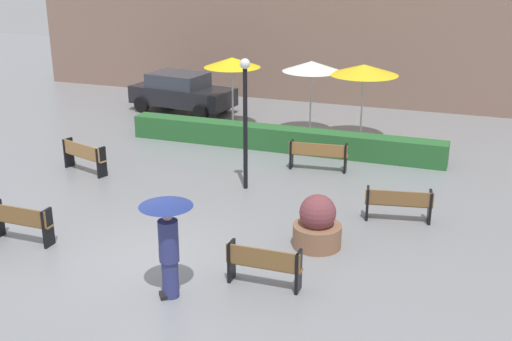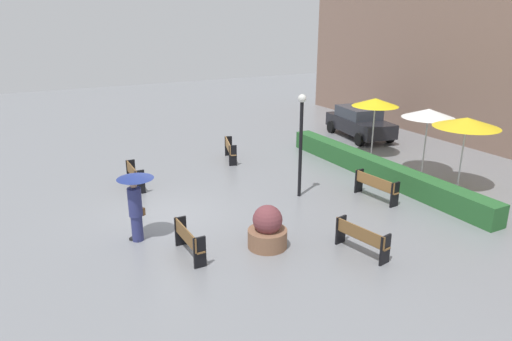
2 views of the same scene
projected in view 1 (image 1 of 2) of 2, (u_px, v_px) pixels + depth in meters
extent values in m
plane|color=gray|center=(151.00, 258.00, 13.73)|extent=(60.00, 60.00, 0.00)
cube|color=olive|center=(318.00, 155.00, 19.06)|extent=(1.78, 0.43, 0.04)
cube|color=olive|center=(318.00, 150.00, 18.85)|extent=(1.75, 0.21, 0.37)
cube|color=black|center=(292.00, 154.00, 19.24)|extent=(0.10, 0.37, 0.86)
cube|color=black|center=(346.00, 158.00, 18.86)|extent=(0.10, 0.37, 0.86)
cube|color=brown|center=(265.00, 266.00, 12.51)|extent=(1.52, 0.25, 0.04)
cube|color=brown|center=(263.00, 259.00, 12.31)|extent=(1.51, 0.06, 0.40)
cube|color=black|center=(231.00, 261.00, 12.71)|extent=(0.06, 0.33, 0.85)
cube|color=black|center=(299.00, 272.00, 12.27)|extent=(0.06, 0.33, 0.85)
cube|color=#9E7242|center=(85.00, 157.00, 18.89)|extent=(1.65, 0.73, 0.04)
cube|color=#9E7242|center=(81.00, 150.00, 18.72)|extent=(1.59, 0.54, 0.41)
cube|color=black|center=(69.00, 153.00, 19.33)|extent=(0.16, 0.33, 0.90)
cube|color=black|center=(102.00, 162.00, 18.44)|extent=(0.16, 0.33, 0.90)
cube|color=brown|center=(398.00, 204.00, 15.52)|extent=(1.64, 0.56, 0.04)
cube|color=brown|center=(399.00, 198.00, 15.31)|extent=(1.60, 0.34, 0.36)
cube|color=black|center=(367.00, 203.00, 15.62)|extent=(0.13, 0.37, 0.81)
cube|color=black|center=(430.00, 207.00, 15.39)|extent=(0.13, 0.37, 0.81)
cube|color=brown|center=(23.00, 222.00, 14.39)|extent=(1.52, 0.25, 0.04)
cube|color=brown|center=(18.00, 216.00, 14.20)|extent=(1.51, 0.05, 0.41)
cube|color=black|center=(48.00, 228.00, 14.15)|extent=(0.06, 0.34, 0.89)
cylinder|color=navy|center=(170.00, 279.00, 12.11)|extent=(0.32, 0.32, 0.76)
cube|color=black|center=(168.00, 295.00, 12.21)|extent=(0.41, 0.40, 0.08)
cylinder|color=navy|center=(169.00, 241.00, 11.85)|extent=(0.38, 0.38, 0.83)
sphere|color=tan|center=(167.00, 215.00, 11.68)|extent=(0.21, 0.21, 0.21)
cube|color=brown|center=(166.00, 253.00, 12.16)|extent=(0.28, 0.25, 0.22)
cylinder|color=black|center=(167.00, 224.00, 11.84)|extent=(0.02, 0.02, 0.90)
cone|color=navy|center=(166.00, 202.00, 11.70)|extent=(1.02, 1.02, 0.16)
cylinder|color=brown|center=(317.00, 236.00, 14.21)|extent=(1.09, 1.09, 0.52)
sphere|color=brown|center=(318.00, 213.00, 14.02)|extent=(0.82, 0.82, 0.82)
cylinder|color=black|center=(245.00, 130.00, 17.18)|extent=(0.12, 0.12, 3.36)
sphere|color=white|center=(245.00, 64.00, 16.59)|extent=(0.28, 0.28, 0.28)
cylinder|color=silver|center=(233.00, 96.00, 23.19)|extent=(0.06, 0.06, 2.46)
cone|color=yellow|center=(232.00, 62.00, 22.78)|extent=(2.05, 2.05, 0.35)
cylinder|color=silver|center=(311.00, 101.00, 22.33)|extent=(0.06, 0.06, 2.48)
cone|color=white|center=(312.00, 66.00, 21.92)|extent=(2.04, 2.04, 0.35)
cylinder|color=silver|center=(362.00, 106.00, 21.63)|extent=(0.06, 0.06, 2.50)
cone|color=yellow|center=(364.00, 70.00, 21.21)|extent=(2.32, 2.32, 0.35)
cube|color=#28602D|center=(281.00, 139.00, 20.97)|extent=(10.64, 0.70, 0.76)
cube|color=#846656|center=(333.00, 3.00, 26.53)|extent=(28.00, 1.20, 8.35)
cube|color=black|center=(183.00, 96.00, 25.80)|extent=(4.40, 2.32, 0.70)
cube|color=#333842|center=(178.00, 80.00, 25.68)|extent=(2.40, 1.90, 0.55)
cylinder|color=black|center=(224.00, 103.00, 26.01)|extent=(0.66, 0.31, 0.64)
cylinder|color=black|center=(201.00, 113.00, 24.55)|extent=(0.66, 0.31, 0.64)
cylinder|color=black|center=(167.00, 96.00, 27.28)|extent=(0.66, 0.31, 0.64)
cylinder|color=black|center=(142.00, 105.00, 25.82)|extent=(0.66, 0.31, 0.64)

